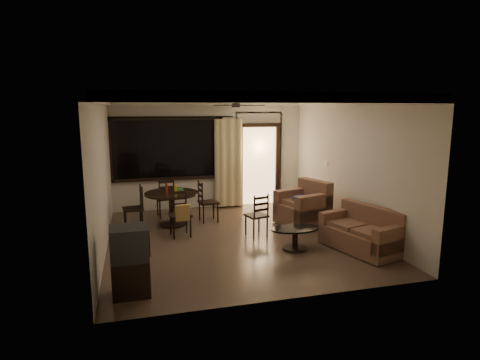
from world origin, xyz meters
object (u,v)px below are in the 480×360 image
object	(u,v)px
dining_chair_north	(166,205)
armchair	(304,207)
dining_chair_south	(180,222)
sofa	(363,233)
dining_chair_west	(134,216)
side_chair	(257,223)
dining_chair_east	(208,209)
dining_table	(172,199)
coffee_table	(295,235)
tv_cabinet	(130,261)

from	to	relation	value
dining_chair_north	armchair	xyz separation A→B (m)	(2.98, -1.47, 0.11)
dining_chair_south	armchair	bearing A→B (deg)	-2.22
sofa	dining_chair_north	bearing A→B (deg)	119.45
dining_chair_west	side_chair	distance (m)	2.69
armchair	side_chair	world-z (taller)	armchair
armchair	dining_chair_east	bearing A→B (deg)	142.72
sofa	side_chair	distance (m)	2.11
dining_chair_west	dining_chair_south	bearing A→B (deg)	44.30
dining_table	coffee_table	distance (m)	3.01
dining_table	side_chair	world-z (taller)	dining_table
dining_chair_south	sofa	distance (m)	3.59
dining_chair_west	armchair	bearing A→B (deg)	75.20
side_chair	dining_chair_east	bearing A→B (deg)	-73.68
sofa	armchair	size ratio (longest dim) A/B	1.37
dining_chair_west	dining_chair_north	size ratio (longest dim) A/B	1.00
dining_table	dining_chair_north	xyz separation A→B (m)	(-0.08, 0.78, -0.31)
side_chair	tv_cabinet	bearing A→B (deg)	25.39
tv_cabinet	side_chair	bearing A→B (deg)	37.76
dining_chair_west	dining_chair_north	distance (m)	1.15
dining_table	dining_chair_south	bearing A→B (deg)	-84.45
tv_cabinet	dining_chair_south	bearing A→B (deg)	66.31
dining_chair_north	dining_chair_east	bearing A→B (deg)	136.76
dining_chair_west	dining_chair_north	bearing A→B (deg)	133.24
sofa	dining_chair_east	bearing A→B (deg)	117.13
sofa	side_chair	world-z (taller)	side_chair
dining_chair_north	sofa	bearing A→B (deg)	129.54
dining_chair_east	side_chair	world-z (taller)	dining_chair_east
coffee_table	side_chair	distance (m)	1.05
dining_chair_west	tv_cabinet	distance (m)	3.22
dining_table	dining_chair_east	bearing A→B (deg)	5.58
dining_table	armchair	bearing A→B (deg)	-13.28
dining_chair_north	coffee_table	size ratio (longest dim) A/B	1.02
tv_cabinet	side_chair	xyz separation A→B (m)	(2.50, 2.07, -0.23)
tv_cabinet	dining_table	bearing A→B (deg)	72.95
dining_table	sofa	bearing A→B (deg)	-37.86
dining_table	dining_chair_west	bearing A→B (deg)	-174.26
dining_chair_south	tv_cabinet	bearing A→B (deg)	-117.46
dining_chair_east	coffee_table	size ratio (longest dim) A/B	1.02
dining_table	armchair	world-z (taller)	armchair
dining_chair_east	side_chair	size ratio (longest dim) A/B	1.06
dining_chair_north	sofa	size ratio (longest dim) A/B	0.58
armchair	coffee_table	distance (m)	1.72
armchair	side_chair	bearing A→B (deg)	-174.33
armchair	dining_table	bearing A→B (deg)	149.74
dining_chair_south	dining_chair_north	size ratio (longest dim) A/B	1.00
dining_chair_west	coffee_table	distance (m)	3.57
dining_chair_east	side_chair	bearing A→B (deg)	-155.09
dining_chair_west	sofa	world-z (taller)	dining_chair_west
dining_chair_west	dining_chair_east	bearing A→B (deg)	90.00
dining_chair_west	dining_chair_east	distance (m)	1.67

